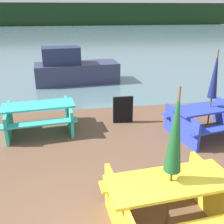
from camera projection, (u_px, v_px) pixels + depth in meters
water at (74, 35)px, 31.31m from camera, size 60.00×50.00×0.00m
far_treeline at (70, 14)px, 48.93m from camera, size 80.00×1.60×4.00m
picnic_table_yellow at (169, 199)px, 3.68m from camera, size 1.86×1.53×0.80m
picnic_table_blue at (209, 118)px, 6.51m from camera, size 2.11×1.72×0.74m
picnic_table_teal at (39, 115)px, 6.71m from camera, size 1.93×1.57×0.72m
umbrella_darkgreen at (175, 132)px, 3.30m from camera, size 0.23×0.23×2.13m
umbrella_navy at (215, 75)px, 6.11m from camera, size 0.22×0.22×2.12m
boat at (74, 69)px, 11.12m from camera, size 3.58×1.65×1.52m
signboard at (123, 110)px, 7.24m from camera, size 0.55×0.08×0.75m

